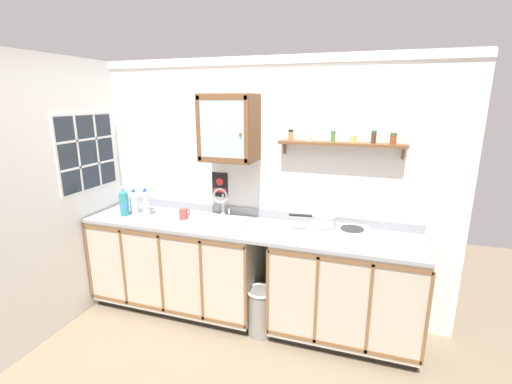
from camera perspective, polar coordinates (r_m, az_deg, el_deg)
The scene contains 20 objects.
floor at distance 3.37m, azimuth -3.92°, elevation -22.50°, with size 6.06×6.06×0.00m, color gray.
back_wall at distance 3.41m, azimuth -0.12°, elevation 0.64°, with size 3.66×0.07×2.40m.
side_wall_left at distance 3.50m, azimuth -30.56°, elevation -1.21°, with size 0.05×3.43×2.40m, color white.
lower_cabinet_run at distance 3.67m, azimuth -12.35°, elevation -11.19°, with size 1.65×0.60×0.91m.
lower_cabinet_run_right at distance 3.23m, azimuth 14.07°, elevation -15.04°, with size 1.22×0.60×0.91m.
countertop at distance 3.20m, azimuth -1.94°, elevation -5.70°, with size 3.02×0.62×0.03m, color #9EA3A8.
backsplash at distance 3.44m, azimuth -0.30°, elevation -3.26°, with size 3.02×0.02×0.08m, color #9EA3A8.
sink at distance 3.34m, azimuth -6.54°, elevation -5.03°, with size 0.58×0.44×0.40m.
hot_plate_stove at distance 3.04m, azimuth 12.90°, elevation -6.25°, with size 0.48×0.33×0.07m.
saucepan at distance 3.04m, azimuth 10.81°, elevation -4.37°, with size 0.40×0.21×0.10m.
bottle_opaque_white_0 at distance 3.73m, azimuth -18.90°, elevation -1.66°, with size 0.08×0.08×0.24m.
bottle_water_clear_1 at distance 3.59m, azimuth -17.20°, elevation -1.74°, with size 0.07×0.07×0.27m.
bottle_water_blue_2 at distance 3.74m, azimuth -17.29°, elevation -1.60°, with size 0.08×0.08×0.22m.
bottle_detergent_teal_3 at distance 3.68m, azimuth -20.38°, elevation -1.60°, with size 0.09×0.09×0.28m.
mug at distance 3.41m, azimuth -11.49°, elevation -3.48°, with size 0.08×0.12×0.11m.
wall_cabinet at distance 3.20m, azimuth -4.33°, elevation 10.20°, with size 0.49×0.35×0.59m.
spice_shelf at distance 3.07m, azimuth 13.51°, elevation 7.71°, with size 1.05×0.14×0.23m.
warning_sign at distance 3.50m, azimuth -5.80°, elevation 1.13°, with size 0.16×0.01×0.24m.
window at distance 3.74m, azimuth -25.43°, elevation 5.75°, with size 0.03×0.72×0.73m.
trash_bin at distance 3.31m, azimuth 0.77°, elevation -18.50°, with size 0.26×0.26×0.44m.
Camera 1 is at (1.04, -2.48, 2.03)m, focal length 24.98 mm.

